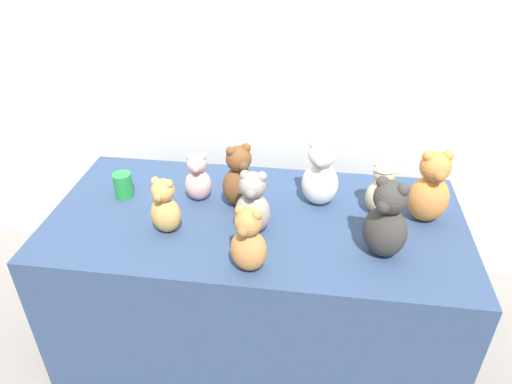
{
  "coord_description": "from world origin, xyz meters",
  "views": [
    {
      "loc": [
        0.22,
        -1.32,
        1.84
      ],
      "look_at": [
        0.0,
        0.25,
        0.82
      ],
      "focal_mm": 33.25,
      "sensor_mm": 36.0,
      "label": 1
    }
  ],
  "objects_px": {
    "display_table": "(256,280)",
    "teddy_bear_honey": "(165,207)",
    "teddy_bear_charcoal": "(386,221)",
    "teddy_bear_sand": "(382,185)",
    "teddy_bear_caramel": "(249,241)",
    "teddy_bear_snow": "(321,175)",
    "teddy_bear_ash": "(254,204)",
    "teddy_bear_chestnut": "(239,178)",
    "teddy_bear_blush": "(198,178)",
    "teddy_bear_ginger": "(430,189)",
    "party_cup_green": "(123,185)"
  },
  "relations": [
    {
      "from": "teddy_bear_caramel",
      "to": "teddy_bear_charcoal",
      "type": "xyz_separation_m",
      "value": [
        0.47,
        0.15,
        0.03
      ]
    },
    {
      "from": "teddy_bear_ash",
      "to": "teddy_bear_chestnut",
      "type": "xyz_separation_m",
      "value": [
        -0.09,
        0.18,
        0.0
      ]
    },
    {
      "from": "teddy_bear_ginger",
      "to": "teddy_bear_chestnut",
      "type": "relative_size",
      "value": 1.12
    },
    {
      "from": "teddy_bear_caramel",
      "to": "teddy_bear_snow",
      "type": "xyz_separation_m",
      "value": [
        0.23,
        0.45,
        0.02
      ]
    },
    {
      "from": "teddy_bear_caramel",
      "to": "teddy_bear_chestnut",
      "type": "xyz_separation_m",
      "value": [
        -0.1,
        0.4,
        0.01
      ]
    },
    {
      "from": "teddy_bear_charcoal",
      "to": "teddy_bear_honey",
      "type": "distance_m",
      "value": 0.82
    },
    {
      "from": "teddy_bear_charcoal",
      "to": "teddy_bear_blush",
      "type": "relative_size",
      "value": 1.42
    },
    {
      "from": "teddy_bear_sand",
      "to": "teddy_bear_charcoal",
      "type": "distance_m",
      "value": 0.27
    },
    {
      "from": "teddy_bear_charcoal",
      "to": "teddy_bear_ash",
      "type": "distance_m",
      "value": 0.49
    },
    {
      "from": "teddy_bear_blush",
      "to": "party_cup_green",
      "type": "relative_size",
      "value": 2.02
    },
    {
      "from": "teddy_bear_ash",
      "to": "teddy_bear_caramel",
      "type": "bearing_deg",
      "value": -85.35
    },
    {
      "from": "display_table",
      "to": "party_cup_green",
      "type": "xyz_separation_m",
      "value": [
        -0.59,
        0.08,
        0.41
      ]
    },
    {
      "from": "teddy_bear_sand",
      "to": "teddy_bear_blush",
      "type": "bearing_deg",
      "value": 177.32
    },
    {
      "from": "teddy_bear_sand",
      "to": "teddy_bear_chestnut",
      "type": "xyz_separation_m",
      "value": [
        -0.58,
        -0.02,
        -0.0
      ]
    },
    {
      "from": "teddy_bear_snow",
      "to": "teddy_bear_honey",
      "type": "height_order",
      "value": "teddy_bear_snow"
    },
    {
      "from": "teddy_bear_sand",
      "to": "display_table",
      "type": "bearing_deg",
      "value": -171.29
    },
    {
      "from": "teddy_bear_sand",
      "to": "teddy_bear_ash",
      "type": "xyz_separation_m",
      "value": [
        -0.49,
        -0.2,
        -0.01
      ]
    },
    {
      "from": "teddy_bear_blush",
      "to": "party_cup_green",
      "type": "xyz_separation_m",
      "value": [
        -0.33,
        -0.02,
        -0.05
      ]
    },
    {
      "from": "teddy_bear_charcoal",
      "to": "teddy_bear_caramel",
      "type": "bearing_deg",
      "value": -131.31
    },
    {
      "from": "display_table",
      "to": "teddy_bear_snow",
      "type": "xyz_separation_m",
      "value": [
        0.25,
        0.14,
        0.49
      ]
    },
    {
      "from": "teddy_bear_honey",
      "to": "teddy_bear_chestnut",
      "type": "bearing_deg",
      "value": 54.38
    },
    {
      "from": "teddy_bear_ash",
      "to": "teddy_bear_blush",
      "type": "relative_size",
      "value": 1.21
    },
    {
      "from": "teddy_bear_charcoal",
      "to": "teddy_bear_ash",
      "type": "xyz_separation_m",
      "value": [
        -0.48,
        0.07,
        -0.02
      ]
    },
    {
      "from": "teddy_bear_snow",
      "to": "teddy_bear_honey",
      "type": "bearing_deg",
      "value": -146.03
    },
    {
      "from": "teddy_bear_sand",
      "to": "teddy_bear_blush",
      "type": "distance_m",
      "value": 0.76
    },
    {
      "from": "display_table",
      "to": "teddy_bear_snow",
      "type": "height_order",
      "value": "teddy_bear_snow"
    },
    {
      "from": "teddy_bear_blush",
      "to": "teddy_bear_chestnut",
      "type": "distance_m",
      "value": 0.18
    },
    {
      "from": "teddy_bear_snow",
      "to": "teddy_bear_charcoal",
      "type": "distance_m",
      "value": 0.39
    },
    {
      "from": "teddy_bear_caramel",
      "to": "teddy_bear_sand",
      "type": "relative_size",
      "value": 0.96
    },
    {
      "from": "teddy_bear_ash",
      "to": "display_table",
      "type": "bearing_deg",
      "value": 93.19
    },
    {
      "from": "teddy_bear_ash",
      "to": "teddy_bear_blush",
      "type": "height_order",
      "value": "teddy_bear_ash"
    },
    {
      "from": "teddy_bear_sand",
      "to": "teddy_bear_caramel",
      "type": "bearing_deg",
      "value": -142.12
    },
    {
      "from": "display_table",
      "to": "teddy_bear_ash",
      "type": "bearing_deg",
      "value": -87.88
    },
    {
      "from": "teddy_bear_snow",
      "to": "teddy_bear_chestnut",
      "type": "height_order",
      "value": "teddy_bear_snow"
    },
    {
      "from": "teddy_bear_sand",
      "to": "teddy_bear_charcoal",
      "type": "relative_size",
      "value": 0.85
    },
    {
      "from": "teddy_bear_caramel",
      "to": "teddy_bear_chestnut",
      "type": "distance_m",
      "value": 0.41
    },
    {
      "from": "teddy_bear_charcoal",
      "to": "teddy_bear_blush",
      "type": "height_order",
      "value": "teddy_bear_charcoal"
    },
    {
      "from": "display_table",
      "to": "teddy_bear_honey",
      "type": "bearing_deg",
      "value": -157.57
    },
    {
      "from": "teddy_bear_ginger",
      "to": "teddy_bear_chestnut",
      "type": "bearing_deg",
      "value": 170.24
    },
    {
      "from": "teddy_bear_chestnut",
      "to": "teddy_bear_blush",
      "type": "bearing_deg",
      "value": 143.0
    },
    {
      "from": "teddy_bear_snow",
      "to": "teddy_bear_charcoal",
      "type": "relative_size",
      "value": 0.95
    },
    {
      "from": "teddy_bear_caramel",
      "to": "teddy_bear_honey",
      "type": "relative_size",
      "value": 1.09
    },
    {
      "from": "party_cup_green",
      "to": "display_table",
      "type": "bearing_deg",
      "value": -7.41
    },
    {
      "from": "teddy_bear_sand",
      "to": "party_cup_green",
      "type": "xyz_separation_m",
      "value": [
        -1.09,
        -0.02,
        -0.08
      ]
    },
    {
      "from": "teddy_bear_charcoal",
      "to": "teddy_bear_blush",
      "type": "bearing_deg",
      "value": -168.09
    },
    {
      "from": "teddy_bear_chestnut",
      "to": "party_cup_green",
      "type": "bearing_deg",
      "value": 148.58
    },
    {
      "from": "teddy_bear_caramel",
      "to": "teddy_bear_chestnut",
      "type": "bearing_deg",
      "value": 119.5
    },
    {
      "from": "teddy_bear_ginger",
      "to": "teddy_bear_charcoal",
      "type": "relative_size",
      "value": 0.99
    },
    {
      "from": "teddy_bear_snow",
      "to": "teddy_bear_blush",
      "type": "bearing_deg",
      "value": -167.07
    },
    {
      "from": "display_table",
      "to": "teddy_bear_honey",
      "type": "height_order",
      "value": "teddy_bear_honey"
    }
  ]
}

